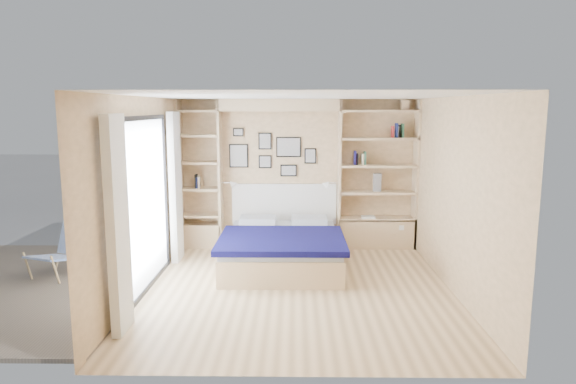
{
  "coord_description": "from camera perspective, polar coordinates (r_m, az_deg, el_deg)",
  "views": [
    {
      "loc": [
        -0.04,
        -6.47,
        2.36
      ],
      "look_at": [
        -0.14,
        0.9,
        1.14
      ],
      "focal_mm": 32.0,
      "sensor_mm": 36.0,
      "label": 1
    }
  ],
  "objects": [
    {
      "name": "bed",
      "position": [
        7.77,
        -0.63,
        -6.15
      ],
      "size": [
        1.79,
        2.34,
        1.07
      ],
      "color": "#D4B486",
      "rests_on": "ground"
    },
    {
      "name": "ground",
      "position": [
        6.89,
        1.1,
        -10.68
      ],
      "size": [
        4.5,
        4.5,
        0.0
      ],
      "primitive_type": "plane",
      "color": "#DDBA8A",
      "rests_on": "ground"
    },
    {
      "name": "shelf_decor",
      "position": [
        8.64,
        8.32,
        4.75
      ],
      "size": [
        3.58,
        0.23,
        2.03
      ],
      "color": "#A82141",
      "rests_on": "ground"
    },
    {
      "name": "room_shell",
      "position": [
        8.1,
        -1.66,
        0.25
      ],
      "size": [
        4.5,
        4.5,
        4.5
      ],
      "color": "#DDB686",
      "rests_on": "ground"
    },
    {
      "name": "photo_gallery",
      "position": [
        8.73,
        -1.92,
        4.39
      ],
      "size": [
        1.48,
        0.02,
        0.82
      ],
      "color": "black",
      "rests_on": "ground"
    },
    {
      "name": "deck",
      "position": [
        7.75,
        -26.99,
        -9.41
      ],
      "size": [
        3.2,
        4.0,
        0.05
      ],
      "primitive_type": "cube",
      "color": "#746556",
      "rests_on": "ground"
    },
    {
      "name": "reading_lamps",
      "position": [
        8.57,
        -0.96,
        0.91
      ],
      "size": [
        1.92,
        0.12,
        0.15
      ],
      "color": "silver",
      "rests_on": "ground"
    },
    {
      "name": "deck_chair",
      "position": [
        7.96,
        -23.59,
        -5.57
      ],
      "size": [
        0.78,
        0.98,
        0.87
      ],
      "rotation": [
        0.0,
        0.0,
        -0.35
      ],
      "color": "tan",
      "rests_on": "ground"
    }
  ]
}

